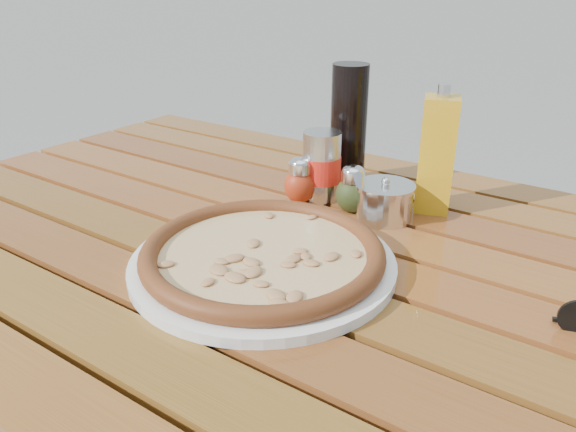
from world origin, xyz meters
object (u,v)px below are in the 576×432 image
Objects in this scene: table at (281,282)px; pizza at (263,253)px; pepper_shaker at (300,181)px; dark_bottle at (349,125)px; plate at (263,263)px; parmesan_tin at (384,201)px; soda_can at (322,167)px; oregano_shaker at (352,190)px; olive_oil_cruet at (437,154)px.

table is 3.29× the size of pizza.
dark_bottle is (0.02, 0.13, 0.07)m from pepper_shaker.
plate is 0.85× the size of pizza.
parmesan_tin is (0.06, 0.24, 0.02)m from plate.
parmesan_tin is at bearing 75.55° from plate.
plate is at bearing -104.45° from parmesan_tin.
soda_can is at bearing 101.53° from table.
table is at bearing -78.47° from soda_can.
pepper_shaker reaches higher than pizza.
parmesan_tin is (0.06, 0.24, 0.01)m from pizza.
pepper_shaker reaches higher than table.
olive_oil_cruet is at bearing 38.72° from oregano_shaker.
table is 0.12m from plate.
oregano_shaker reaches higher than table.
pepper_shaker is 0.23m from olive_oil_cruet.
olive_oil_cruet is at bearing 58.78° from table.
plate is 0.02m from pizza.
soda_can is (-0.04, 0.17, 0.13)m from table.
olive_oil_cruet is (0.20, 0.10, 0.06)m from pepper_shaker.
parmesan_tin is at bearing 7.32° from pepper_shaker.
pepper_shaker is at bearing -170.62° from oregano_shaker.
soda_can reaches higher than plate.
plate is at bearing -78.82° from dark_bottle.
pepper_shaker is at bearing 111.59° from pizza.
olive_oil_cruet is at bearing -9.69° from dark_bottle.
parmesan_tin reaches higher than pizza.
table is at bearing -121.22° from olive_oil_cruet.
oregano_shaker reaches higher than pizza.
plate is 0.24m from pepper_shaker.
pepper_shaker is 1.00× the size of oregano_shaker.
table is at bearing -67.73° from pepper_shaker.
olive_oil_cruet is (0.18, 0.06, 0.04)m from soda_can.
pizza is at bearing -75.40° from soda_can.
dark_bottle is 1.83× the size of soda_can.
pizza is at bearing 90.00° from plate.
pizza is 5.18× the size of oregano_shaker.
pizza is 5.18× the size of pepper_shaker.
soda_can is (0.02, 0.04, 0.02)m from pepper_shaker.
parmesan_tin is at bearing 3.89° from oregano_shaker.
oregano_shaker reaches higher than parmesan_tin.
pepper_shaker is 0.15m from parmesan_tin.
pizza is 3.40× the size of parmesan_tin.
pizza is 0.35m from olive_oil_cruet.
plate is 0.24m from oregano_shaker.
olive_oil_cruet is at bearing 19.73° from soda_can.
oregano_shaker is at bearing -15.94° from soda_can.
oregano_shaker is at bearing 76.09° from table.
parmesan_tin reaches higher than plate.
olive_oil_cruet is 1.68× the size of parmesan_tin.
dark_bottle reaches higher than pizza.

